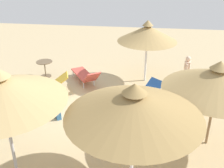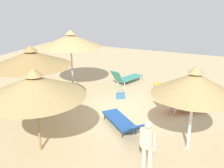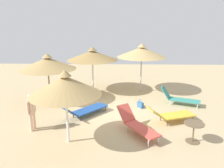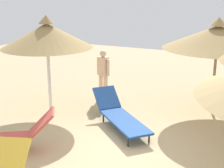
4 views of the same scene
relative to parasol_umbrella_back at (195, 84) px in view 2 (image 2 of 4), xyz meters
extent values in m
cube|color=tan|center=(-1.49, -2.83, -2.16)|extent=(24.00, 24.00, 0.10)
cylinder|color=white|center=(0.00, 0.00, -1.06)|extent=(0.09, 0.09, 2.10)
cone|color=tan|center=(0.00, 0.00, 0.00)|extent=(2.45, 2.45, 0.65)
cone|color=tan|center=(0.00, 0.00, 0.42)|extent=(0.44, 0.44, 0.22)
cylinder|color=#B2B2B7|center=(-3.12, -6.00, -0.90)|extent=(0.08, 0.08, 2.42)
cone|color=tan|center=(-3.12, -6.00, 0.31)|extent=(2.88, 2.88, 0.59)
cone|color=tan|center=(-3.12, -6.00, 0.70)|extent=(0.52, 0.52, 0.22)
cylinder|color=white|center=(-0.23, -5.96, -0.99)|extent=(0.08, 0.08, 2.24)
cone|color=#997A47|center=(-0.23, -5.96, 0.11)|extent=(2.99, 2.99, 0.56)
cone|color=#997A47|center=(-0.23, -5.96, 0.49)|extent=(0.54, 0.54, 0.22)
cylinder|color=olive|center=(1.88, -4.12, -1.10)|extent=(0.07, 0.07, 2.02)
cone|color=tan|center=(1.88, -4.12, -0.04)|extent=(2.91, 2.91, 0.62)
cone|color=tan|center=(1.88, -4.12, 0.37)|extent=(0.52, 0.52, 0.22)
cube|color=#CC4C3F|center=(-2.66, -0.41, -1.78)|extent=(1.32, 1.59, 0.05)
cylinder|color=silver|center=(-3.21, 0.00, -1.96)|extent=(0.04, 0.04, 0.30)
cylinder|color=silver|center=(-2.82, 0.26, -1.96)|extent=(0.04, 0.04, 0.30)
cylinder|color=silver|center=(-2.50, -1.07, -1.96)|extent=(0.04, 0.04, 0.30)
cylinder|color=silver|center=(-2.10, -0.81, -1.96)|extent=(0.04, 0.04, 0.30)
cube|color=#CC4C3F|center=(-2.09, -1.26, -1.50)|extent=(0.78, 0.78, 0.56)
cube|color=teal|center=(-5.15, -3.76, -1.84)|extent=(1.65, 1.08, 0.05)
cylinder|color=silver|center=(-5.84, -3.75, -1.99)|extent=(0.04, 0.04, 0.24)
cylinder|color=silver|center=(-5.67, -3.30, -1.99)|extent=(0.04, 0.04, 0.24)
cylinder|color=silver|center=(-4.63, -4.21, -1.99)|extent=(0.04, 0.04, 0.24)
cylinder|color=silver|center=(-4.46, -3.77, -1.99)|extent=(0.04, 0.04, 0.24)
cube|color=teal|center=(-4.25, -4.11, -1.53)|extent=(0.60, 0.68, 0.61)
cube|color=gold|center=(-4.29, -1.82, -1.82)|extent=(1.60, 1.09, 0.05)
cylinder|color=brown|center=(-4.79, -2.28, -1.98)|extent=(0.04, 0.04, 0.26)
cylinder|color=brown|center=(-4.97, -1.76, -1.98)|extent=(0.04, 0.04, 0.26)
cylinder|color=brown|center=(-3.62, -1.88, -1.98)|extent=(0.04, 0.04, 0.26)
cylinder|color=brown|center=(-3.80, -1.36, -1.98)|extent=(0.04, 0.04, 0.26)
cube|color=gold|center=(-3.32, -1.49, -1.59)|extent=(0.79, 0.81, 0.45)
cube|color=#1E478C|center=(-0.46, -2.46, -1.86)|extent=(1.65, 1.73, 0.05)
cylinder|color=#2D2D33|center=(-0.77, -3.19, -2.00)|extent=(0.04, 0.04, 0.23)
cylinder|color=#2D2D33|center=(-1.15, -2.84, -2.00)|extent=(0.04, 0.04, 0.23)
cylinder|color=#2D2D33|center=(0.23, -2.08, -2.00)|extent=(0.04, 0.04, 0.23)
cylinder|color=#2D2D33|center=(-0.15, -1.74, -2.00)|extent=(0.04, 0.04, 0.23)
cube|color=#1E478C|center=(0.32, -1.61, -1.61)|extent=(0.84, 0.83, 0.48)
cylinder|color=beige|center=(1.58, -0.95, -1.74)|extent=(0.13, 0.13, 0.75)
cylinder|color=beige|center=(1.63, -0.77, -1.74)|extent=(0.13, 0.13, 0.75)
cube|color=beige|center=(1.60, -0.86, -1.08)|extent=(0.28, 0.33, 0.56)
sphere|color=beige|center=(1.60, -0.86, -0.70)|extent=(0.20, 0.20, 0.20)
cylinder|color=beige|center=(1.56, -1.05, -1.11)|extent=(0.09, 0.09, 0.52)
cylinder|color=beige|center=(1.65, -0.67, -1.11)|extent=(0.09, 0.09, 0.52)
cube|color=#336699|center=(-2.88, -3.36, -1.97)|extent=(0.33, 0.39, 0.28)
torus|color=#336699|center=(-2.88, -3.36, -1.78)|extent=(0.16, 0.23, 0.26)
cylinder|color=brown|center=(-4.45, -0.14, -1.40)|extent=(0.71, 0.71, 0.02)
cylinder|color=brown|center=(-4.45, -0.14, -1.76)|extent=(0.05, 0.05, 0.69)
cylinder|color=brown|center=(-4.45, -0.14, -2.10)|extent=(0.50, 0.50, 0.02)
camera|label=1|loc=(-0.07, -10.88, 3.00)|focal=43.61mm
camera|label=2|loc=(7.45, 0.65, 2.48)|focal=42.51mm
camera|label=3|loc=(-1.77, 7.13, 2.09)|focal=35.95mm
camera|label=4|loc=(-7.24, -5.31, 1.21)|focal=53.12mm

